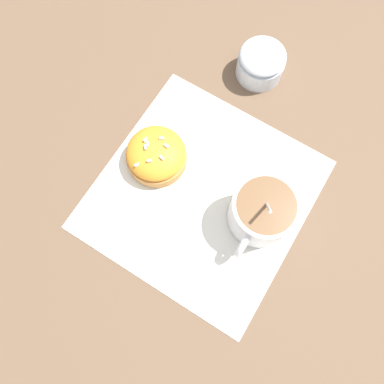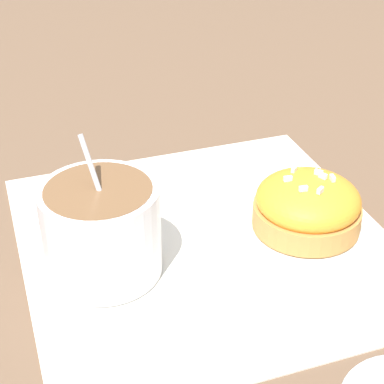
# 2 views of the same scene
# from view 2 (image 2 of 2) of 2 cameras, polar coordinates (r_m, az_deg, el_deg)

# --- Properties ---
(ground_plane) EXTENTS (3.00, 3.00, 0.00)m
(ground_plane) POSITION_cam_2_polar(r_m,az_deg,el_deg) (0.54, 1.24, -4.44)
(ground_plane) COLOR brown
(paper_napkin) EXTENTS (0.31, 0.32, 0.00)m
(paper_napkin) POSITION_cam_2_polar(r_m,az_deg,el_deg) (0.54, 1.24, -4.32)
(paper_napkin) COLOR white
(paper_napkin) RESTS_ON ground_plane
(coffee_cup) EXTENTS (0.09, 0.12, 0.11)m
(coffee_cup) POSITION_cam_2_polar(r_m,az_deg,el_deg) (0.49, -8.10, -2.98)
(coffee_cup) COLOR white
(coffee_cup) RESTS_ON paper_napkin
(frosted_pastry) EXTENTS (0.09, 0.09, 0.05)m
(frosted_pastry) POSITION_cam_2_polar(r_m,az_deg,el_deg) (0.55, 10.23, -1.17)
(frosted_pastry) COLOR #C18442
(frosted_pastry) RESTS_ON paper_napkin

